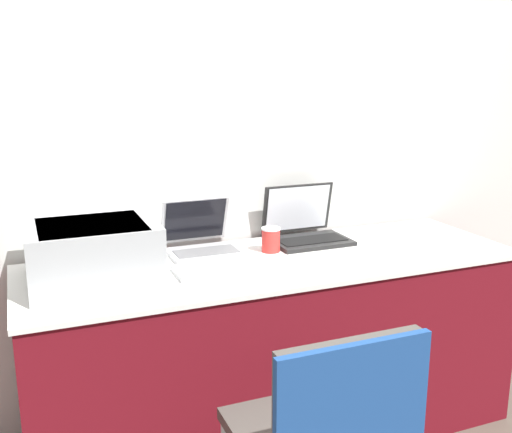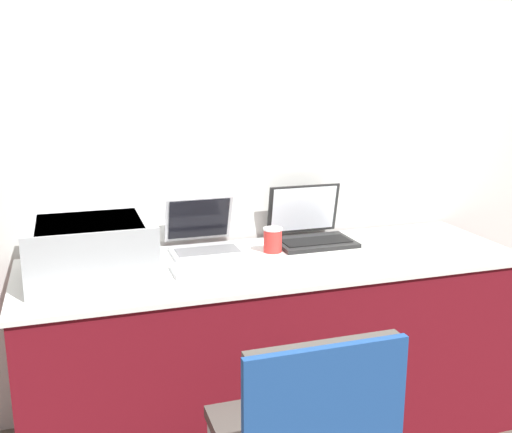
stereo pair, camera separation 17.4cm
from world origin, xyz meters
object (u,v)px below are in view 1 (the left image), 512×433
printer (91,249)px  external_keyboard (224,268)px  coffee_cup (271,240)px  laptop_right (306,229)px  laptop_left (202,241)px  chair (328,432)px

printer → external_keyboard: (0.48, -0.08, -0.11)m
coffee_cup → laptop_right: bearing=24.6°
laptop_left → chair: laptop_left is taller
laptop_left → printer: bearing=-158.1°
laptop_right → coffee_cup: 0.24m
laptop_left → laptop_right: 0.49m
coffee_cup → chair: coffee_cup is taller
external_keyboard → coffee_cup: 0.31m
printer → external_keyboard: 0.50m
laptop_left → laptop_right: size_ratio=0.87×
laptop_left → coffee_cup: (0.27, -0.11, 0.00)m
coffee_cup → chair: 1.01m
chair → coffee_cup: bearing=76.2°
external_keyboard → coffee_cup: size_ratio=3.66×
chair → laptop_right: bearing=66.7°
chair → external_keyboard: bearing=92.6°
laptop_left → coffee_cup: bearing=-21.7°
coffee_cup → laptop_left: bearing=158.3°
external_keyboard → laptop_left: bearing=91.7°
printer → coffee_cup: printer is taller
laptop_right → chair: laptop_right is taller
laptop_right → chair: bearing=-113.3°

